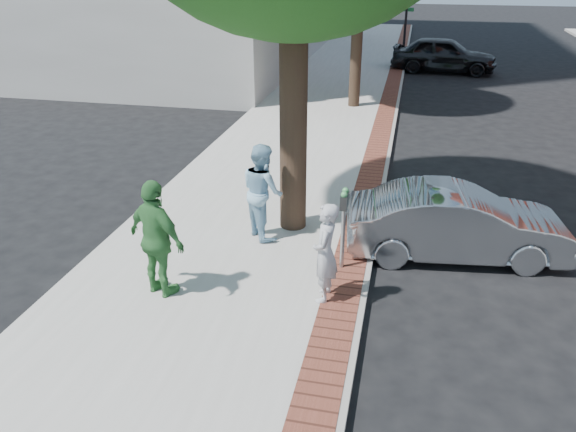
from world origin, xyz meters
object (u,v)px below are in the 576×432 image
(person_green, at_px, (157,239))
(person_gray, at_px, (325,253))
(parking_meter, at_px, (344,213))
(person_officer, at_px, (262,191))
(sedan_silver, at_px, (457,223))
(bg_car, at_px, (444,55))

(person_green, bearing_deg, person_gray, -146.58)
(parking_meter, relative_size, person_officer, 0.80)
(parking_meter, bearing_deg, sedan_silver, 30.63)
(parking_meter, distance_m, bg_car, 19.60)
(bg_car, bearing_deg, person_officer, 172.68)
(person_gray, height_order, person_officer, person_officer)
(person_green, bearing_deg, person_officer, -89.96)
(bg_car, bearing_deg, parking_meter, 178.01)
(person_gray, distance_m, bg_car, 20.63)
(parking_meter, relative_size, person_gray, 0.90)
(person_gray, xyz_separation_m, person_officer, (-1.51, 1.95, 0.10))
(bg_car, bearing_deg, sedan_silver, -176.30)
(sedan_silver, distance_m, bg_car, 18.31)
(parking_meter, bearing_deg, person_gray, -98.42)
(person_officer, relative_size, sedan_silver, 0.46)
(sedan_silver, height_order, bg_car, bg_car)
(person_green, xyz_separation_m, sedan_silver, (4.69, 2.59, -0.46))
(person_gray, height_order, bg_car, person_gray)
(parking_meter, bearing_deg, person_green, -152.35)
(sedan_silver, xyz_separation_m, bg_car, (0.29, 18.31, 0.16))
(person_green, bearing_deg, sedan_silver, -126.76)
(sedan_silver, bearing_deg, bg_car, -8.07)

